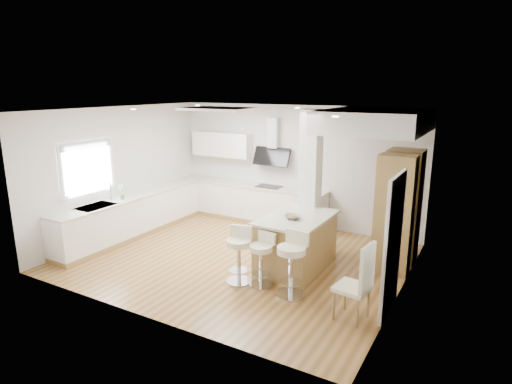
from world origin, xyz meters
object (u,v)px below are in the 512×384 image
Objects in this scene: bar_stool_b at (262,256)px; bar_stool_a at (239,252)px; peninsula at (296,242)px; bar_stool_c at (292,261)px; dining_chair at (360,280)px.

bar_stool_a is at bearing -157.46° from bar_stool_b.
bar_stool_b is at bearing -100.64° from peninsula.
bar_stool_c reaches higher than bar_stool_b.
bar_stool_c is at bearing -14.21° from bar_stool_a.
dining_chair is (1.52, -1.24, 0.13)m from peninsula.
bar_stool_c is at bearing 176.07° from dining_chair.
bar_stool_c is (0.38, -1.01, 0.09)m from peninsula.
peninsula reaches higher than bar_stool_a.
peninsula is 1.56× the size of bar_stool_c.
bar_stool_b is (-0.19, -0.93, 0.01)m from peninsula.
bar_stool_b is at bearing 177.42° from dining_chair.
bar_stool_a is 0.40m from bar_stool_b.
dining_chair is at bearing 1.22° from bar_stool_b.
bar_stool_a is at bearing -178.66° from dining_chair.
peninsula is at bearing 89.78° from bar_stool_b.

